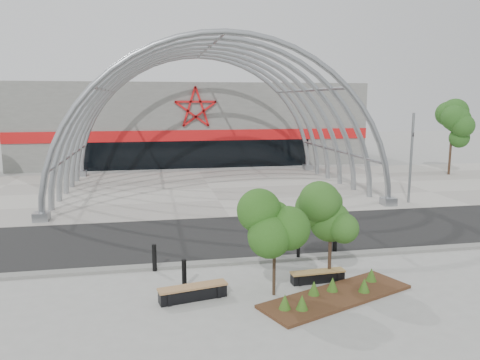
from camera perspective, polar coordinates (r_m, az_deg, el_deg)
The scene contains 18 objects.
ground at distance 19.29m, azimuth 2.26°, elevation -9.64°, with size 140.00×140.00×0.00m, color gray.
road at distance 22.54m, azimuth 0.24°, elevation -6.72°, with size 140.00×7.00×0.02m, color black.
forecourt at distance 34.07m, azimuth -3.63°, elevation -1.05°, with size 60.00×17.00×0.04m, color #9D978E.
kerb at distance 19.04m, azimuth 2.43°, elevation -9.72°, with size 60.00×0.50×0.12m, color slate.
arena_building at distance 51.38m, azimuth -6.21°, elevation 7.03°, with size 34.00×15.24×8.00m.
vault_canopy at distance 34.07m, azimuth -3.63°, elevation -1.05°, with size 20.80×15.80×20.36m.
planting_bed at distance 16.04m, azimuth 11.45°, elevation -13.46°, with size 5.64×3.59×0.57m.
signal_pole at distance 30.79m, azimuth 20.14°, elevation 2.70°, with size 0.25×0.80×5.61m.
street_tree_0 at distance 15.26m, azimuth 4.25°, elevation -5.31°, with size 1.49×1.49×3.40m.
street_tree_1 at distance 16.77m, azimuth 11.07°, elevation -3.50°, with size 1.54×1.54×3.64m.
bench_0 at distance 15.66m, azimuth -5.76°, elevation -13.52°, with size 2.32×0.94×0.47m.
bench_1 at distance 17.18m, azimuth 9.45°, elevation -11.55°, with size 2.00×0.54×0.41m.
bollard_0 at distance 18.17m, azimuth -10.40°, elevation -9.30°, with size 0.17×0.17×1.04m, color black.
bollard_1 at distance 16.46m, azimuth -6.82°, elevation -11.29°, with size 0.16×0.16×1.02m, color black.
bollard_2 at distance 19.24m, azimuth 7.12°, elevation -8.41°, with size 0.14×0.14×0.86m, color black.
bollard_3 at distance 19.45m, azimuth 4.39°, elevation -7.99°, with size 0.15×0.15×0.97m, color black.
bollard_4 at distance 20.35m, azimuth 11.50°, elevation -7.09°, with size 0.18×0.18×1.15m, color black.
bg_tree_1 at distance 43.73m, azimuth 24.46°, elevation 6.08°, with size 2.70×2.70×5.91m.
Camera 1 is at (-4.14, -17.71, 6.41)m, focal length 35.00 mm.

